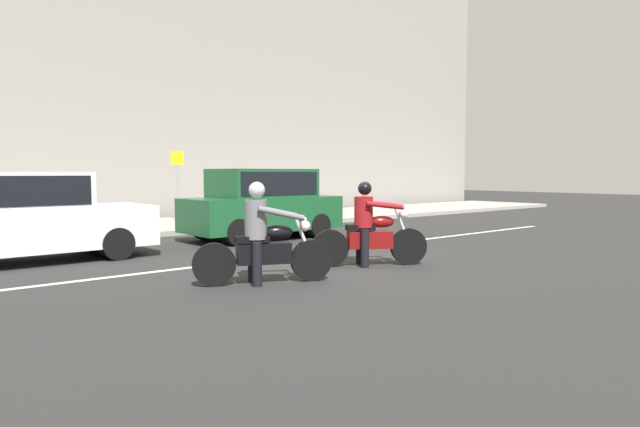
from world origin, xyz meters
TOP-DOWN VIEW (x-y plane):
  - ground_plane at (0.00, 0.00)m, footprint 80.00×80.00m
  - sidewalk_slab at (0.00, 8.00)m, footprint 40.00×4.40m
  - building_facade at (0.00, 11.40)m, footprint 40.00×1.40m
  - lane_marking_stripe at (0.78, 0.90)m, footprint 18.00×0.14m
  - motorcycle_with_rider_crimson at (0.31, -1.03)m, footprint 1.90×1.24m
  - motorcycle_with_rider_gray at (-2.14, -1.14)m, footprint 2.03×1.07m
  - parked_sedan_white at (-4.42, 3.44)m, footprint 4.47×1.82m
  - parked_hatchback_forest_green at (1.22, 3.69)m, footprint 4.04×1.76m
  - street_sign_post at (1.21, 8.42)m, footprint 0.44×0.08m

SIDE VIEW (x-z plane):
  - ground_plane at x=0.00m, z-range 0.00..0.00m
  - lane_marking_stripe at x=0.78m, z-range 0.00..0.01m
  - sidewalk_slab at x=0.00m, z-range 0.00..0.14m
  - motorcycle_with_rider_crimson at x=0.31m, z-range -0.14..1.41m
  - motorcycle_with_rider_gray at x=-2.14m, z-range -0.15..1.42m
  - parked_sedan_white at x=-4.42m, z-range 0.02..1.74m
  - parked_hatchback_forest_green at x=1.22m, z-range 0.04..1.84m
  - street_sign_post at x=1.21m, z-range 0.39..2.68m
  - building_facade at x=0.00m, z-range 0.00..14.68m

